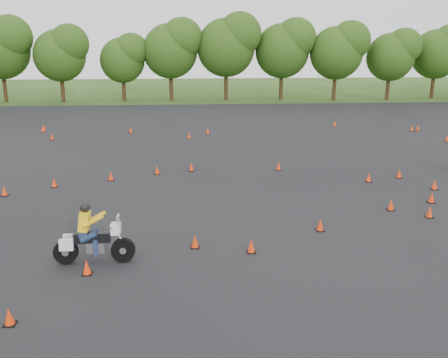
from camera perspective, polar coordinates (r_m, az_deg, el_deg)
ground at (r=18.05m, az=0.88°, el=-7.20°), size 140.00×140.00×0.00m
asphalt_pad at (r=23.66m, az=-0.33°, el=-1.43°), size 62.00×62.00×0.00m
treeline at (r=51.57m, az=-0.31°, el=13.28°), size 87.46×31.97×10.07m
traffic_cones at (r=23.02m, az=-0.10°, el=-1.36°), size 35.70×33.11×0.45m
rider_yellow at (r=16.62m, az=-14.73°, el=-6.10°), size 2.62×0.84×2.01m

